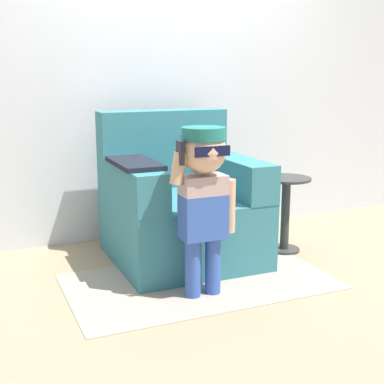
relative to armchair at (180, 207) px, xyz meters
The scene contains 6 objects.
ground_plane 0.40m from the armchair, 17.51° to the right, with size 10.00×10.00×0.00m, color #998466.
wall_back 1.14m from the armchair, 76.21° to the left, with size 10.00×0.05×2.60m.
armchair is the anchor object (origin of this frame).
person_child 0.74m from the armchair, 100.39° to the right, with size 0.40×0.30×0.99m.
side_table 0.78m from the armchair, 13.52° to the right, with size 0.35×0.35×0.55m.
rug 0.61m from the armchair, 97.27° to the right, with size 1.64×0.93×0.01m.
Camera 1 is at (-1.50, -3.30, 1.28)m, focal length 50.00 mm.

